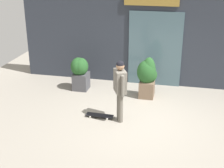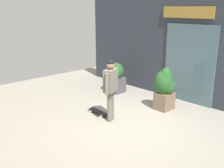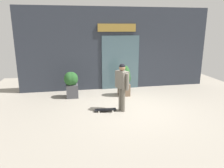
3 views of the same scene
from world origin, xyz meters
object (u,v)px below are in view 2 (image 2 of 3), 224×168
object	(u,v)px
skateboarder	(111,84)
planter_box_right	(165,87)
planter_box_left	(116,75)
skateboard	(98,112)

from	to	relation	value
skateboarder	planter_box_right	world-z (taller)	skateboarder
skateboarder	planter_box_left	size ratio (longest dim) A/B	1.55
skateboarder	planter_box_right	bearing A→B (deg)	-131.80
skateboarder	planter_box_left	world-z (taller)	skateboarder
skateboarder	skateboard	distance (m)	1.15
skateboarder	planter_box_right	size ratio (longest dim) A/B	1.29
skateboarder	skateboard	bearing A→B (deg)	-30.44
skateboard	planter_box_left	xyz separation A→B (m)	(-1.15, 1.83, 0.59)
skateboarder	skateboard	world-z (taller)	skateboarder
skateboard	planter_box_right	distance (m)	2.11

